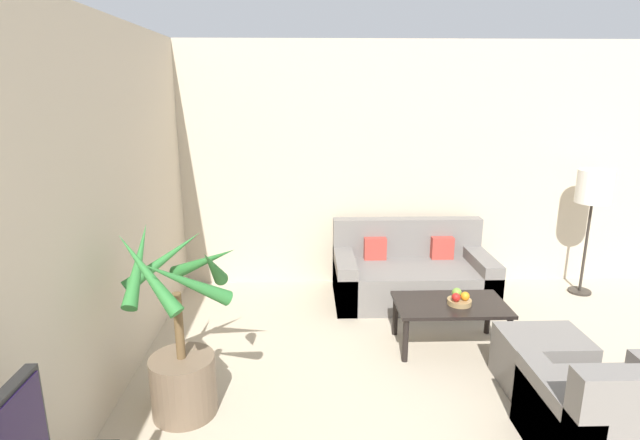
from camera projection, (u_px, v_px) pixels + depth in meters
wall_back at (503, 166)px, 5.60m from camera, size 8.79×0.06×2.70m
wall_left at (32, 259)px, 2.55m from camera, size 0.06×7.63×2.70m
potted_palm at (181, 351)px, 3.37m from camera, size 0.83×0.84×1.36m
sofa_loveseat at (411, 275)px, 5.33m from camera, size 1.64×0.86×0.81m
floor_lamp at (594, 191)px, 5.25m from camera, size 0.35×0.35×1.37m
coffee_table at (450, 309)px, 4.30m from camera, size 0.95×0.56×0.41m
fruit_bowl at (459, 302)px, 4.25m from camera, size 0.20×0.20×0.04m
apple_red at (456, 297)px, 4.20m from camera, size 0.07×0.07×0.07m
apple_green at (457, 293)px, 4.29m from camera, size 0.08×0.08×0.08m
orange_fruit at (465, 296)px, 4.22m from camera, size 0.07×0.07×0.07m
armchair at (616, 423)px, 2.97m from camera, size 0.90×0.76×0.78m
ottoman at (542, 360)px, 3.77m from camera, size 0.62×0.47×0.41m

